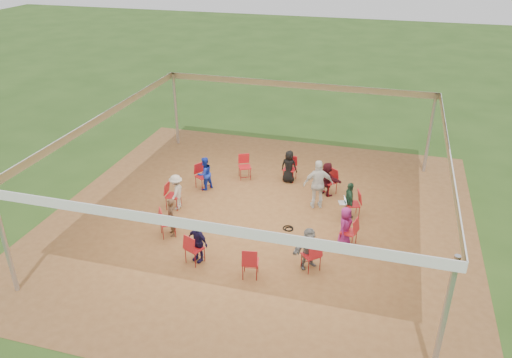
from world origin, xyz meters
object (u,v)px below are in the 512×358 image
(chair_0, at_px, (353,204))
(chair_8, at_px, (250,262))
(chair_2, at_px, (290,169))
(chair_9, at_px, (311,255))
(person_seated_1, at_px, (327,179))
(person_seated_7, at_px, (309,248))
(person_seated_2, at_px, (289,167))
(person_seated_0, at_px, (349,200))
(chair_3, at_px, (245,167))
(chair_6, at_px, (168,222))
(cable_coil, at_px, (288,229))
(person_seated_5, at_px, (171,217))
(person_seated_8, at_px, (345,226))
(person_seated_6, at_px, (197,242))
(person_seated_3, at_px, (205,173))
(chair_7, at_px, (195,248))
(laptop, at_px, (344,201))
(chair_10, at_px, (349,232))
(standing_person, at_px, (318,184))
(chair_5, at_px, (173,196))
(person_seated_4, at_px, (176,192))
(chair_4, at_px, (203,176))

(chair_0, xyz_separation_m, chair_8, (-2.23, -3.77, 0.00))
(chair_2, relative_size, chair_9, 1.00)
(person_seated_1, xyz_separation_m, person_seated_7, (0.15, -4.19, 0.00))
(person_seated_2, bearing_deg, person_seated_0, 147.27)
(chair_3, height_order, chair_8, same)
(chair_8, height_order, person_seated_1, person_seated_1)
(chair_6, distance_m, cable_coil, 3.63)
(chair_6, xyz_separation_m, person_seated_0, (5.01, 2.53, 0.15))
(person_seated_5, bearing_deg, person_seated_2, 114.55)
(chair_0, height_order, person_seated_8, person_seated_8)
(chair_8, distance_m, person_seated_1, 5.16)
(person_seated_5, bearing_deg, person_seated_6, 16.36)
(chair_0, height_order, person_seated_2, person_seated_2)
(person_seated_3, bearing_deg, chair_8, 64.90)
(person_seated_1, relative_size, person_seated_3, 1.00)
(chair_7, distance_m, laptop, 5.01)
(chair_6, height_order, chair_10, same)
(standing_person, bearing_deg, laptop, 136.27)
(chair_5, relative_size, chair_10, 1.00)
(chair_8, relative_size, person_seated_1, 0.76)
(chair_2, distance_m, chair_9, 5.27)
(chair_3, relative_size, person_seated_7, 0.76)
(chair_0, bearing_deg, chair_8, 130.91)
(chair_3, xyz_separation_m, chair_10, (4.11, -3.30, 0.00))
(chair_5, bearing_deg, chair_0, 98.18)
(laptop, bearing_deg, chair_7, 115.90)
(person_seated_4, height_order, person_seated_7, same)
(standing_person, bearing_deg, person_seated_7, 76.06)
(chair_5, height_order, laptop, chair_5)
(chair_0, distance_m, laptop, 0.31)
(person_seated_7, bearing_deg, chair_0, 30.84)
(chair_9, distance_m, person_seated_1, 4.29)
(chair_9, relative_size, cable_coil, 2.47)
(person_seated_6, bearing_deg, chair_5, 149.16)
(person_seated_4, distance_m, laptop, 5.33)
(chair_4, height_order, chair_9, same)
(chair_2, xyz_separation_m, chair_7, (-1.41, -5.56, 0.00))
(person_seated_0, bearing_deg, chair_3, 48.04)
(person_seated_4, bearing_deg, chair_4, 167.76)
(chair_2, distance_m, cable_coil, 3.33)
(chair_7, relative_size, person_seated_5, 0.76)
(chair_10, height_order, person_seated_7, person_seated_7)
(chair_8, xyz_separation_m, person_seated_2, (-0.22, 5.61, 0.15))
(chair_5, relative_size, person_seated_0, 0.76)
(person_seated_8, relative_size, standing_person, 0.72)
(person_seated_6, relative_size, person_seated_8, 1.00)
(standing_person, xyz_separation_m, cable_coil, (-0.61, -1.58, -0.81))
(chair_0, height_order, chair_2, same)
(chair_7, xyz_separation_m, person_seated_4, (-1.67, 2.58, 0.15))
(chair_7, distance_m, chair_10, 4.38)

